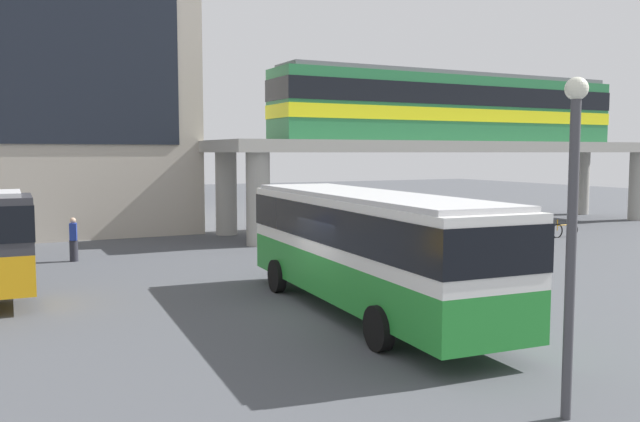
% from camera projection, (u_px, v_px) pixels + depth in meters
% --- Properties ---
extents(ground_plane, '(120.00, 120.00, 0.00)m').
position_uv_depth(ground_plane, '(217.00, 259.00, 26.75)').
color(ground_plane, '#47494F').
extents(elevated_platform, '(28.01, 6.10, 4.86)m').
position_uv_depth(elevated_platform, '(453.00, 154.00, 38.01)').
color(elevated_platform, '#9E9B93').
rests_on(elevated_platform, ground_plane).
extents(train, '(21.78, 2.96, 3.84)m').
position_uv_depth(train, '(453.00, 107.00, 37.77)').
color(train, '#26723F').
rests_on(train, elevated_platform).
extents(bus_main, '(3.27, 11.18, 3.22)m').
position_uv_depth(bus_main, '(366.00, 239.00, 17.51)').
color(bus_main, '#268C33').
rests_on(bus_main, ground_plane).
extents(bicycle_silver, '(1.79, 0.18, 1.04)m').
position_uv_depth(bicycle_silver, '(453.00, 240.00, 29.72)').
color(bicycle_silver, black).
rests_on(bicycle_silver, ground_plane).
extents(bicycle_orange, '(1.79, 0.07, 1.04)m').
position_uv_depth(bicycle_orange, '(565.00, 230.00, 33.55)').
color(bicycle_orange, black).
rests_on(bicycle_orange, ground_plane).
extents(bicycle_brown, '(1.68, 0.74, 1.04)m').
position_uv_depth(bicycle_brown, '(517.00, 228.00, 34.62)').
color(bicycle_brown, black).
rests_on(bicycle_brown, ground_plane).
extents(bicycle_green, '(1.66, 0.77, 1.04)m').
position_uv_depth(bicycle_green, '(390.00, 236.00, 31.33)').
color(bicycle_green, black).
rests_on(bicycle_green, ground_plane).
extents(bicycle_blue, '(1.78, 0.28, 1.04)m').
position_uv_depth(bicycle_blue, '(538.00, 234.00, 32.11)').
color(bicycle_blue, black).
rests_on(bicycle_blue, ground_plane).
extents(pedestrian_by_bike_rack, '(0.33, 0.44, 1.73)m').
position_uv_depth(pedestrian_by_bike_rack, '(73.00, 241.00, 26.11)').
color(pedestrian_by_bike_rack, '#26262D').
rests_on(pedestrian_by_bike_rack, ground_plane).
extents(lamp_post, '(0.36, 0.36, 5.44)m').
position_uv_depth(lamp_post, '(572.00, 217.00, 10.44)').
color(lamp_post, '#3F3F44').
rests_on(lamp_post, ground_plane).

